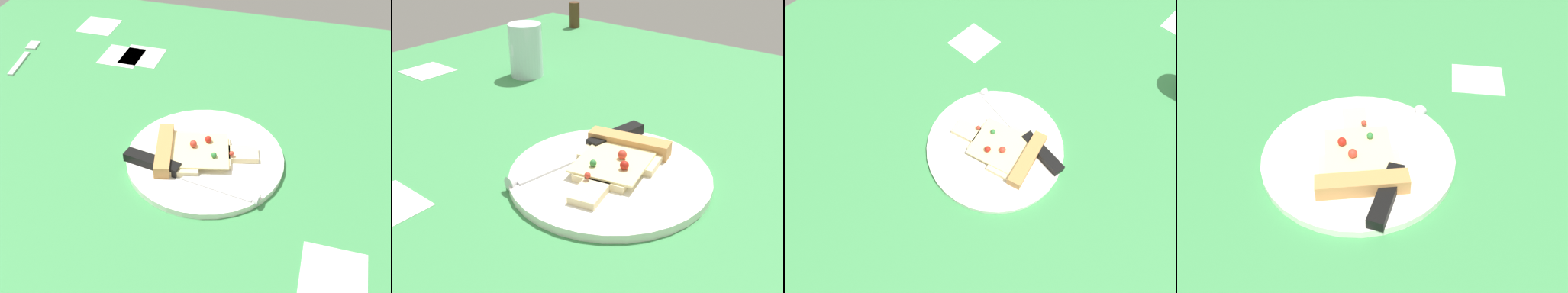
# 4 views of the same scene
# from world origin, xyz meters

# --- Properties ---
(ground_plane) EXTENTS (1.37, 1.37, 0.03)m
(ground_plane) POSITION_xyz_m (-0.00, 0.00, -0.01)
(ground_plane) COLOR #3D8C4C
(ground_plane) RESTS_ON ground
(plate) EXTENTS (0.27, 0.27, 0.01)m
(plate) POSITION_xyz_m (0.02, 0.08, 0.01)
(plate) COLOR white
(plate) RESTS_ON ground_plane
(pizza_slice) EXTENTS (0.19, 0.13, 0.03)m
(pizza_slice) POSITION_xyz_m (-0.00, 0.07, 0.02)
(pizza_slice) COLOR beige
(pizza_slice) RESTS_ON plate
(knife) EXTENTS (0.24, 0.06, 0.02)m
(knife) POSITION_xyz_m (-0.01, 0.02, 0.02)
(knife) COLOR silver
(knife) RESTS_ON plate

